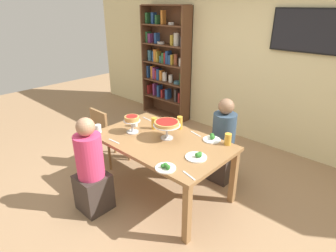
{
  "coord_description": "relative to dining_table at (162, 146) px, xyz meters",
  "views": [
    {
      "loc": [
        2.05,
        -2.11,
        2.22
      ],
      "look_at": [
        0.0,
        0.1,
        0.89
      ],
      "focal_mm": 29.69,
      "sensor_mm": 36.0,
      "label": 1
    }
  ],
  "objects": [
    {
      "name": "ground_plane",
      "position": [
        0.0,
        0.0,
        -0.65
      ],
      "size": [
        12.0,
        12.0,
        0.0
      ],
      "primitive_type": "plane",
      "color": "#9E7A56"
    },
    {
      "name": "rear_partition",
      "position": [
        0.0,
        2.2,
        0.75
      ],
      "size": [
        8.0,
        0.12,
        2.8
      ],
      "primitive_type": "cube",
      "color": "beige",
      "rests_on": "ground_plane"
    },
    {
      "name": "dining_table",
      "position": [
        0.0,
        0.0,
        0.0
      ],
      "size": [
        1.61,
        0.99,
        0.74
      ],
      "color": "olive",
      "rests_on": "ground_plane"
    },
    {
      "name": "bookshelf",
      "position": [
        -1.83,
        2.01,
        0.47
      ],
      "size": [
        1.1,
        0.3,
        2.21
      ],
      "color": "brown",
      "rests_on": "ground_plane"
    },
    {
      "name": "television",
      "position": [
        0.74,
        2.11,
        1.23
      ],
      "size": [
        0.97,
        0.05,
        0.58
      ],
      "color": "black"
    },
    {
      "name": "diner_far_right",
      "position": [
        0.37,
        0.77,
        -0.16
      ],
      "size": [
        0.34,
        0.34,
        1.15
      ],
      "rotation": [
        0.0,
        0.0,
        -1.57
      ],
      "color": "#382D28",
      "rests_on": "ground_plane"
    },
    {
      "name": "diner_near_left",
      "position": [
        -0.37,
        -0.77,
        -0.16
      ],
      "size": [
        0.34,
        0.34,
        1.15
      ],
      "rotation": [
        0.0,
        0.0,
        1.57
      ],
      "color": "#382D28",
      "rests_on": "ground_plane"
    },
    {
      "name": "chair_head_west",
      "position": [
        -1.1,
        -0.03,
        -0.17
      ],
      "size": [
        0.4,
        0.4,
        0.87
      ],
      "color": "olive",
      "rests_on": "ground_plane"
    },
    {
      "name": "deep_dish_pizza_stand",
      "position": [
        0.01,
        0.07,
        0.27
      ],
      "size": [
        0.33,
        0.33,
        0.22
      ],
      "color": "silver",
      "rests_on": "dining_table"
    },
    {
      "name": "personal_pizza_stand",
      "position": [
        -0.43,
        -0.1,
        0.25
      ],
      "size": [
        0.21,
        0.21,
        0.22
      ],
      "color": "silver",
      "rests_on": "dining_table"
    },
    {
      "name": "salad_plate_near_diner",
      "position": [
        0.55,
        -0.05,
        0.1
      ],
      "size": [
        0.23,
        0.23,
        0.07
      ],
      "color": "white",
      "rests_on": "dining_table"
    },
    {
      "name": "salad_plate_far_diner",
      "position": [
        0.43,
        0.4,
        0.11
      ],
      "size": [
        0.21,
        0.21,
        0.07
      ],
      "color": "white",
      "rests_on": "dining_table"
    },
    {
      "name": "salad_plate_spare",
      "position": [
        0.46,
        -0.43,
        0.1
      ],
      "size": [
        0.21,
        0.21,
        0.07
      ],
      "color": "white",
      "rests_on": "dining_table"
    },
    {
      "name": "beer_glass_amber_tall",
      "position": [
        -0.06,
        0.39,
        0.17
      ],
      "size": [
        0.07,
        0.07,
        0.17
      ],
      "primitive_type": "cylinder",
      "color": "gold",
      "rests_on": "dining_table"
    },
    {
      "name": "beer_glass_amber_short",
      "position": [
        -0.31,
        0.17,
        0.16
      ],
      "size": [
        0.07,
        0.07,
        0.15
      ],
      "primitive_type": "cylinder",
      "color": "gold",
      "rests_on": "dining_table"
    },
    {
      "name": "beer_glass_amber_spare",
      "position": [
        0.63,
        0.43,
        0.15
      ],
      "size": [
        0.08,
        0.08,
        0.13
      ],
      "primitive_type": "cylinder",
      "color": "gold",
      "rests_on": "dining_table"
    },
    {
      "name": "water_glass_clear_near",
      "position": [
        -0.54,
        0.05,
        0.14
      ],
      "size": [
        0.06,
        0.06,
        0.11
      ],
      "primitive_type": "cylinder",
      "color": "white",
      "rests_on": "dining_table"
    },
    {
      "name": "water_glass_clear_far",
      "position": [
        -0.74,
        -0.39,
        0.14
      ],
      "size": [
        0.08,
        0.08,
        0.1
      ],
      "primitive_type": "cylinder",
      "color": "white",
      "rests_on": "dining_table"
    },
    {
      "name": "cutlery_fork_near",
      "position": [
        0.19,
        0.4,
        0.09
      ],
      "size": [
        0.18,
        0.06,
        0.0
      ],
      "primitive_type": "cube",
      "rotation": [
        0.0,
        0.0,
        2.9
      ],
      "color": "silver",
      "rests_on": "dining_table"
    },
    {
      "name": "cutlery_knife_near",
      "position": [
        -0.21,
        0.37,
        0.09
      ],
      "size": [
        0.18,
        0.06,
        0.0
      ],
      "primitive_type": "cube",
      "rotation": [
        0.0,
        0.0,
        3.38
      ],
      "color": "silver",
      "rests_on": "dining_table"
    },
    {
      "name": "cutlery_fork_far",
      "position": [
        0.7,
        -0.37,
        0.09
      ],
      "size": [
        0.18,
        0.06,
        0.0
      ],
      "primitive_type": "cube",
      "rotation": [
        0.0,
        0.0,
        -0.23
      ],
      "color": "silver",
      "rests_on": "dining_table"
    },
    {
      "name": "cutlery_knife_far",
      "position": [
        -0.61,
        0.32,
        0.09
      ],
      "size": [
        0.18,
        0.04,
        0.0
      ],
      "primitive_type": "cube",
      "rotation": [
        0.0,
        0.0,
        3.0
      ],
      "color": "silver",
      "rests_on": "dining_table"
    },
    {
      "name": "cutlery_spare_fork",
      "position": [
        -0.39,
        -0.41,
        0.09
      ],
      "size": [
        0.18,
        0.03,
        0.0
      ],
      "primitive_type": "cube",
      "rotation": [
        0.0,
        0.0,
        0.06
      ],
      "color": "silver",
      "rests_on": "dining_table"
    }
  ]
}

